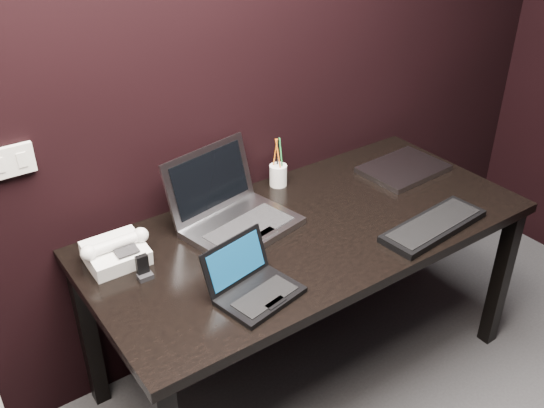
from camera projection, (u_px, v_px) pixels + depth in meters
wall_back at (178, 69)px, 2.14m from camera, size 4.00×0.00×4.00m
wall_switch at (10, 162)px, 1.92m from camera, size 0.15×0.02×0.10m
desk at (309, 242)px, 2.33m from camera, size 1.70×0.80×0.74m
netbook at (253, 285)px, 1.93m from camera, size 0.30×0.27×0.16m
silver_laptop at (234, 214)px, 2.27m from camera, size 0.46×0.43×0.27m
ext_keyboard at (434, 226)px, 2.27m from camera, size 0.47×0.19×0.03m
closed_laptop at (403, 169)px, 2.67m from camera, size 0.37×0.28×0.02m
desk_phone at (116, 252)px, 2.07m from camera, size 0.24×0.18×0.12m
mobile_phone at (143, 270)px, 2.01m from camera, size 0.05×0.04×0.08m
pen_cup at (278, 174)px, 2.54m from camera, size 0.08×0.08×0.22m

